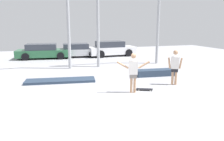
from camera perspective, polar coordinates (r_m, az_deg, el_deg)
ground_plane at (r=9.43m, az=-0.13°, el=-6.19°), size 36.00×36.00×0.00m
skateboarder at (r=9.45m, az=5.58°, el=0.02°), size 1.40×0.43×1.74m
skateboard at (r=10.04m, az=8.47°, el=-4.82°), size 0.76×0.50×0.08m
grind_box at (r=12.95m, az=11.11°, el=-0.55°), size 2.26×0.88×0.36m
manual_pad at (r=11.71m, az=-13.29°, el=-2.57°), size 3.65×1.41×0.13m
canopy_support_left at (r=14.75m, az=-20.47°, el=12.30°), size 4.80×0.20×5.31m
canopy_support_right at (r=15.91m, az=4.57°, el=12.92°), size 4.80×0.20×5.31m
parked_car_green at (r=20.04m, az=-17.50°, el=4.80°), size 4.73×2.30×1.29m
parked_car_silver at (r=20.32m, az=-9.10°, el=5.23°), size 4.16×2.11×1.23m
parked_car_white at (r=20.69m, az=-0.22°, el=5.70°), size 4.52×2.15×1.39m
bystander at (r=11.11m, az=16.09°, el=1.22°), size 0.66×0.41×1.72m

